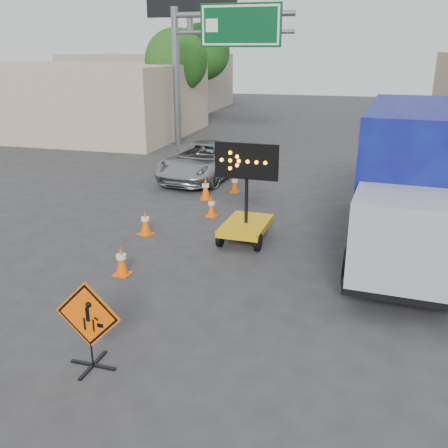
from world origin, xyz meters
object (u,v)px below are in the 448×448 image
at_px(construction_sign, 89,323).
at_px(arrow_board, 246,219).
at_px(pickup_truck, 205,160).
at_px(box_truck, 410,189).

bearing_deg(construction_sign, arrow_board, 81.36).
height_order(pickup_truck, box_truck, box_truck).
bearing_deg(arrow_board, construction_sign, -97.58).
bearing_deg(arrow_board, box_truck, 8.24).
bearing_deg(construction_sign, pickup_truck, 100.81).
bearing_deg(box_truck, pickup_truck, 145.00).
xyz_separation_m(construction_sign, pickup_truck, (-2.06, 12.34, -0.10)).
distance_m(construction_sign, arrow_board, 6.24).
bearing_deg(construction_sign, box_truck, 53.50).
distance_m(pickup_truck, box_truck, 9.25).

